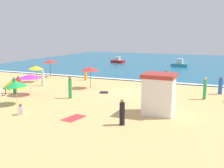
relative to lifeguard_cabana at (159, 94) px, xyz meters
The scene contains 25 objects.
ground_plane 7.46m from the lifeguard_cabana, 125.49° to the left, with size 60.00×60.00×0.00m, color #E5B26B.
ocean_water 34.25m from the lifeguard_cabana, 97.13° to the left, with size 60.00×44.00×0.10m, color #196084.
wave_breaker_foam 13.04m from the lifeguard_cabana, 109.11° to the left, with size 57.00×0.70×0.01m, color white.
lifeguard_cabana is the anchor object (origin of this frame).
beach_umbrella_0 10.75m from the lifeguard_cabana, 143.80° to the left, with size 2.47×2.47×2.23m.
beach_umbrella_1 11.16m from the lifeguard_cabana, behind, with size 2.11×2.08×1.98m.
beach_umbrella_2 12.34m from the lifeguard_cabana, behind, with size 2.77×2.77×1.93m.
beach_umbrella_3 19.93m from the lifeguard_cabana, 147.26° to the left, with size 2.46×2.44×2.34m.
beach_umbrella_4 17.60m from the lifeguard_cabana, 156.18° to the left, with size 2.14×2.12×1.97m.
beach_tent 15.98m from the lifeguard_cabana, 169.31° to the left, with size 2.39×2.24×1.06m.
parked_bicycle 14.21m from the lifeguard_cabana, behind, with size 0.48×1.79×0.76m.
beachgoer_0 15.48m from the lifeguard_cabana, 137.67° to the left, with size 0.38×0.38×1.56m.
beachgoer_1 9.35m from the lifeguard_cabana, 65.94° to the left, with size 0.49×0.49×1.66m.
beachgoer_2 9.68m from the lifeguard_cabana, 155.79° to the right, with size 0.51×0.51×0.79m.
beachgoer_3 15.00m from the lifeguard_cabana, 158.62° to the left, with size 0.40×0.40×1.66m.
beachgoer_4 6.37m from the lifeguard_cabana, 65.66° to the left, with size 0.40×0.40×1.93m.
beachgoer_5 3.62m from the lifeguard_cabana, 115.12° to the right, with size 0.45×0.45×1.65m.
beachgoer_7 11.07m from the lifeguard_cabana, 99.09° to the left, with size 0.39×0.39×1.68m.
beachgoer_10 18.27m from the lifeguard_cabana, 162.34° to the left, with size 0.56×0.56×0.85m.
beachgoer_11 8.38m from the lifeguard_cabana, 168.60° to the left, with size 0.45×0.45×1.90m.
beachgoer_12 14.13m from the lifeguard_cabana, behind, with size 0.51×0.51×1.63m.
beach_towel_0 8.25m from the lifeguard_cabana, 142.84° to the left, with size 1.12×1.28×0.01m.
beach_towel_1 6.09m from the lifeguard_cabana, 147.25° to the right, with size 1.23×1.83×0.01m.
small_boat_0 33.07m from the lifeguard_cabana, 116.72° to the left, with size 2.68×1.61×1.14m.
small_boat_1 28.25m from the lifeguard_cabana, 96.26° to the left, with size 2.77×1.54×1.32m.
Camera 1 is at (8.47, -24.30, 5.58)m, focal length 43.82 mm.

